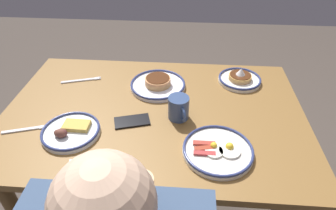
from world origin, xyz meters
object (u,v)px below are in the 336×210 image
(plate_near_main, at_px, (157,84))
(plate_center_pancakes, at_px, (240,79))
(cell_phone, at_px, (132,121))
(fork_near, at_px, (81,80))
(plate_far_companion, at_px, (218,150))
(tea_spoon, at_px, (106,163))
(butter_knife, at_px, (33,128))
(plate_far_side, at_px, (70,131))
(coffee_mug, at_px, (179,108))

(plate_near_main, distance_m, plate_center_pancakes, 0.41)
(plate_center_pancakes, bearing_deg, cell_phone, 35.93)
(plate_center_pancakes, distance_m, fork_near, 0.79)
(plate_far_companion, distance_m, tea_spoon, 0.40)
(cell_phone, distance_m, fork_near, 0.43)
(plate_center_pancakes, xyz_separation_m, tea_spoon, (0.53, 0.58, -0.01))
(fork_near, distance_m, butter_knife, 0.38)
(plate_far_side, height_order, fork_near, plate_far_side)
(plate_far_companion, relative_size, fork_near, 1.35)
(plate_center_pancakes, height_order, plate_far_companion, plate_center_pancakes)
(plate_near_main, xyz_separation_m, plate_far_side, (0.30, 0.36, -0.00))
(plate_near_main, height_order, plate_center_pancakes, plate_center_pancakes)
(plate_near_main, height_order, butter_knife, plate_near_main)
(plate_center_pancakes, distance_m, coffee_mug, 0.42)
(plate_center_pancakes, height_order, coffee_mug, coffee_mug)
(plate_far_companion, height_order, coffee_mug, coffee_mug)
(plate_center_pancakes, relative_size, plate_far_companion, 0.81)
(fork_near, bearing_deg, coffee_mug, 153.31)
(plate_center_pancakes, relative_size, cell_phone, 1.46)
(cell_phone, height_order, tea_spoon, tea_spoon)
(plate_center_pancakes, relative_size, fork_near, 1.10)
(tea_spoon, bearing_deg, plate_far_companion, -168.22)
(plate_far_side, height_order, coffee_mug, coffee_mug)
(fork_near, bearing_deg, plate_far_companion, 145.83)
(coffee_mug, height_order, fork_near, coffee_mug)
(plate_far_companion, distance_m, butter_knife, 0.74)
(coffee_mug, distance_m, cell_phone, 0.20)
(fork_near, bearing_deg, butter_knife, 77.54)
(coffee_mug, relative_size, tea_spoon, 0.56)
(plate_center_pancakes, height_order, butter_knife, plate_center_pancakes)
(coffee_mug, relative_size, fork_near, 0.61)
(plate_center_pancakes, bearing_deg, fork_near, 3.84)
(plate_near_main, distance_m, coffee_mug, 0.25)
(plate_far_companion, xyz_separation_m, coffee_mug, (0.15, -0.19, 0.04))
(fork_near, bearing_deg, tea_spoon, 116.30)
(coffee_mug, height_order, cell_phone, coffee_mug)
(plate_near_main, distance_m, tea_spoon, 0.51)
(tea_spoon, bearing_deg, cell_phone, -102.37)
(plate_near_main, relative_size, coffee_mug, 2.29)
(plate_near_main, xyz_separation_m, plate_center_pancakes, (-0.40, -0.08, 0.00))
(plate_center_pancakes, height_order, cell_phone, plate_center_pancakes)
(plate_far_companion, height_order, plate_far_side, plate_far_side)
(plate_center_pancakes, bearing_deg, plate_near_main, 11.12)
(fork_near, relative_size, tea_spoon, 0.92)
(coffee_mug, bearing_deg, butter_knife, 11.43)
(plate_near_main, xyz_separation_m, coffee_mug, (-0.11, 0.22, 0.03))
(plate_center_pancakes, xyz_separation_m, coffee_mug, (0.29, 0.30, 0.03))
(plate_far_side, relative_size, butter_knife, 1.01)
(fork_near, xyz_separation_m, tea_spoon, (-0.26, 0.52, 0.00))
(butter_knife, relative_size, tea_spoon, 1.09)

